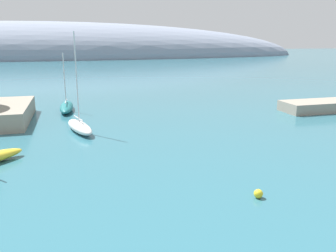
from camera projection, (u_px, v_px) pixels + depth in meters
The scene contains 4 objects.
distant_ridge at pixel (38, 58), 181.41m from camera, with size 291.44×63.63×36.33m, color gray.
sailboat_teal_near_shore at pixel (66, 107), 48.18m from camera, with size 2.02×7.77×7.85m.
sailboat_white_mid_mooring at pixel (80, 126), 37.33m from camera, with size 3.33×6.73×10.38m.
mooring_buoy_yellow at pixel (258, 194), 21.91m from camera, with size 0.57×0.57×0.57m, color yellow.
Camera 1 is at (-12.41, -4.47, 9.67)m, focal length 37.67 mm.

